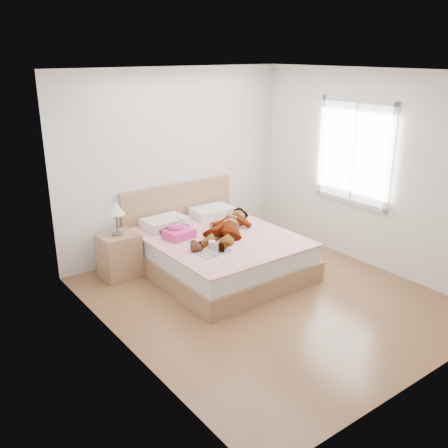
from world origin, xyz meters
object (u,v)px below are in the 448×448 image
(magazine, at_px, (214,252))
(plush_toy, at_px, (195,246))
(phone, at_px, (180,218))
(coffee_mug, at_px, (212,245))
(bed, at_px, (216,250))
(towel, at_px, (178,232))
(woman, at_px, (228,224))
(nightstand, at_px, (119,252))

(magazine, bearing_deg, plush_toy, 133.44)
(phone, relative_size, coffee_mug, 0.72)
(coffee_mug, bearing_deg, bed, 49.74)
(towel, bearing_deg, plush_toy, -98.05)
(bed, height_order, coffee_mug, bed)
(woman, bearing_deg, towel, -144.62)
(magazine, xyz_separation_m, coffee_mug, (0.04, 0.10, 0.04))
(magazine, xyz_separation_m, nightstand, (-0.74, 1.08, -0.18))
(bed, height_order, magazine, bed)
(magazine, relative_size, nightstand, 0.43)
(coffee_mug, bearing_deg, towel, 102.89)
(phone, height_order, coffee_mug, phone)
(phone, bearing_deg, magazine, -131.04)
(phone, bearing_deg, woman, -75.89)
(phone, bearing_deg, nightstand, 128.05)
(bed, bearing_deg, plush_toy, -148.29)
(woman, height_order, coffee_mug, woman)
(woman, bearing_deg, plush_toy, -104.62)
(bed, bearing_deg, phone, 131.61)
(bed, distance_m, coffee_mug, 0.60)
(phone, distance_m, bed, 0.64)
(phone, distance_m, nightstand, 0.90)
(woman, bearing_deg, bed, -138.61)
(towel, relative_size, plush_toy, 1.64)
(towel, relative_size, coffee_mug, 2.80)
(coffee_mug, height_order, nightstand, nightstand)
(plush_toy, bearing_deg, coffee_mug, -18.49)
(nightstand, bearing_deg, phone, -14.72)
(woman, height_order, phone, phone)
(woman, distance_m, towel, 0.68)
(coffee_mug, bearing_deg, phone, 88.84)
(coffee_mug, distance_m, nightstand, 1.27)
(phone, distance_m, towel, 0.27)
(towel, relative_size, nightstand, 0.38)
(plush_toy, relative_size, nightstand, 0.23)
(towel, height_order, magazine, towel)
(phone, xyz_separation_m, plush_toy, (-0.22, -0.70, -0.12))
(phone, relative_size, plush_toy, 0.42)
(towel, height_order, plush_toy, towel)
(phone, height_order, nightstand, nightstand)
(nightstand, bearing_deg, woman, -25.14)
(towel, xyz_separation_m, magazine, (0.09, -0.67, -0.07))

